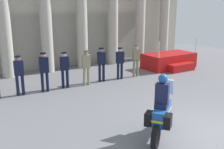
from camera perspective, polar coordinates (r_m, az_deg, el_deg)
ground_plane at (r=8.69m, az=20.11°, el=-11.64°), size 28.00×28.00×0.00m
colonnade_backdrop at (r=16.62m, az=-7.37°, el=13.21°), size 16.97×1.51×6.24m
reviewing_stand at (r=16.54m, az=12.21°, el=2.85°), size 3.12×2.14×1.79m
officer_in_row_1 at (r=11.73m, az=-19.26°, el=0.46°), size 0.40×0.26×1.71m
officer_in_row_2 at (r=11.90m, az=-14.32°, el=1.17°), size 0.40×0.26×1.76m
officer_in_row_3 at (r=12.33m, az=-10.10°, el=1.61°), size 0.40×0.26×1.66m
officer_in_row_4 at (r=12.59m, az=-5.54°, el=2.09°), size 0.40×0.26×1.69m
officer_in_row_5 at (r=13.15m, az=-2.26°, el=2.73°), size 0.40×0.26×1.70m
officer_in_row_6 at (r=13.59m, az=1.72°, el=2.98°), size 0.40×0.26×1.64m
officer_in_row_7 at (r=14.15m, az=5.14°, el=3.54°), size 0.40×0.26×1.70m
motorcycle_with_rider at (r=7.75m, az=10.55°, el=-7.77°), size 1.75×1.35×1.90m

